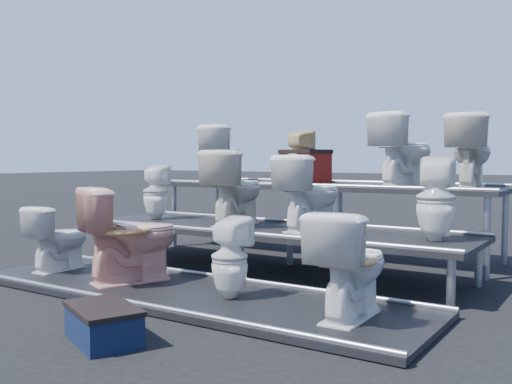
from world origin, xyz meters
The scene contains 18 objects.
ground centered at (0.00, 0.00, 0.00)m, with size 80.00×80.00×0.00m, color black.
tier_front centered at (0.00, -1.30, 0.03)m, with size 4.20×1.20×0.06m, color black.
tier_mid centered at (0.00, 0.00, 0.23)m, with size 4.20×1.20×0.46m, color black.
tier_back centered at (0.00, 1.30, 0.43)m, with size 4.20×1.20×0.86m, color black.
toilet_0 centered at (-1.63, -1.30, 0.38)m, with size 0.36×0.63×0.65m, color white.
toilet_1 centered at (-0.63, -1.30, 0.49)m, with size 0.48×0.84×0.86m, color #EBA893.
toilet_2 centered at (0.47, -1.30, 0.38)m, with size 0.29×0.30×0.65m, color white.
toilet_3 centered at (1.50, -1.30, 0.44)m, with size 0.42×0.74×0.75m, color white.
toilet_4 centered at (-1.54, 0.00, 0.78)m, with size 0.29×0.29×0.64m, color white.
toilet_5 centered at (-0.40, 0.00, 0.86)m, with size 0.45×0.78×0.80m, color beige.
toilet_6 centered at (0.50, 0.00, 0.83)m, with size 0.42×0.73×0.74m, color white.
toilet_7 centered at (1.72, 0.00, 0.83)m, with size 0.33×0.34×0.73m, color white.
toilet_8 centered at (-1.51, 1.30, 1.24)m, with size 0.42×0.74×0.75m, color white.
toilet_9 centered at (-0.35, 1.30, 1.19)m, with size 0.30×0.31×0.67m, color #CFB87D.
toilet_10 centered at (0.99, 1.30, 1.27)m, with size 0.45×0.80×0.81m, color white.
toilet_11 centered at (1.70, 1.30, 1.24)m, with size 0.43×0.75×0.77m, color beige.
red_crate centered at (-0.30, 1.39, 1.05)m, with size 0.52×0.42×0.38m, color #9F1B11.
step_stool centered at (0.32, -2.48, 0.10)m, with size 0.57×0.34×0.20m, color black.
Camera 1 is at (3.10, -4.94, 1.17)m, focal length 40.00 mm.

